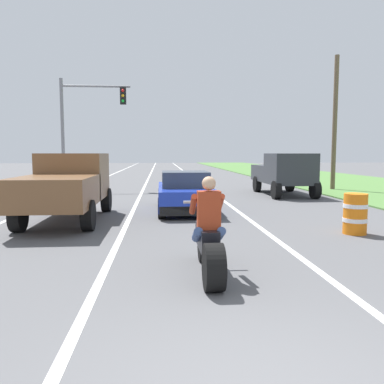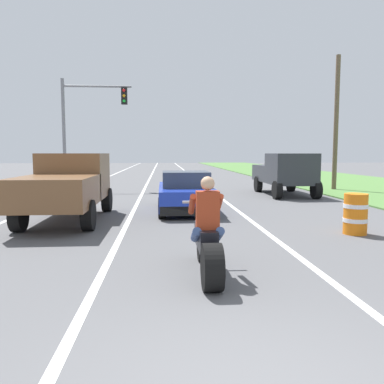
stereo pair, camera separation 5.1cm
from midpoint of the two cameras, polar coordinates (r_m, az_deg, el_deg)
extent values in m
cube|color=white|center=(23.18, -15.77, 0.59)|extent=(0.14, 120.00, 0.01)
cube|color=white|center=(22.87, 2.20, 0.73)|extent=(0.14, 120.00, 0.01)
cube|color=white|center=(22.74, -6.85, 0.67)|extent=(0.14, 120.00, 0.01)
cube|color=#517F3D|center=(26.05, 24.91, 0.87)|extent=(10.00, 120.00, 0.06)
cylinder|color=black|center=(5.67, 3.24, -10.99)|extent=(0.28, 0.69, 0.69)
cylinder|color=black|center=(7.17, 1.59, -7.71)|extent=(0.12, 0.63, 0.63)
cube|color=black|center=(6.40, 2.27, -6.62)|extent=(0.28, 1.10, 0.36)
cylinder|color=#B2B2B7|center=(7.01, 1.66, -4.95)|extent=(0.08, 0.36, 0.73)
cylinder|color=#A5A5AA|center=(6.93, 1.69, -1.48)|extent=(0.70, 0.05, 0.05)
cube|color=#993319|center=(6.09, 2.54, -2.66)|extent=(0.36, 0.24, 0.60)
sphere|color=tan|center=(6.04, 2.56, 1.28)|extent=(0.22, 0.22, 0.22)
cylinder|color=#384C7A|center=(6.17, 0.82, -6.32)|extent=(0.14, 0.47, 0.32)
cylinder|color=#993319|center=(6.36, 0.25, -1.85)|extent=(0.10, 0.51, 0.40)
cylinder|color=#384C7A|center=(6.21, 4.15, -6.25)|extent=(0.14, 0.47, 0.32)
cylinder|color=#993319|center=(6.41, 4.17, -1.81)|extent=(0.10, 0.51, 0.40)
cube|color=#1E38B2|center=(13.46, -0.90, -0.49)|extent=(1.80, 4.30, 0.64)
cube|color=#333D4C|center=(13.21, -0.85, 1.92)|extent=(1.56, 1.70, 0.52)
cube|color=black|center=(11.46, -0.27, -2.78)|extent=(1.76, 0.20, 0.28)
cylinder|color=black|center=(15.05, -4.31, -0.65)|extent=(0.24, 0.64, 0.64)
cylinder|color=black|center=(15.13, 1.76, -0.60)|extent=(0.24, 0.64, 0.64)
cylinder|color=black|center=(11.87, -4.29, -2.34)|extent=(0.24, 0.64, 0.64)
cylinder|color=black|center=(11.98, 3.40, -2.27)|extent=(0.24, 0.64, 0.64)
cube|color=brown|center=(12.83, -16.74, 2.34)|extent=(1.90, 2.10, 1.40)
cube|color=#333D4C|center=(13.16, -16.47, 4.10)|extent=(1.67, 0.29, 0.57)
cube|color=brown|center=(10.67, -19.26, 0.02)|extent=(1.90, 2.70, 0.80)
cylinder|color=black|center=(13.89, -19.44, -1.15)|extent=(0.28, 0.80, 0.80)
cylinder|color=black|center=(13.54, -12.32, -1.13)|extent=(0.28, 0.80, 0.80)
cylinder|color=black|center=(10.72, -24.08, -3.26)|extent=(0.28, 0.80, 0.80)
cylinder|color=black|center=(10.26, -14.88, -3.33)|extent=(0.28, 0.80, 0.80)
cube|color=#2D3035|center=(18.12, 14.48, 3.30)|extent=(1.90, 2.10, 1.40)
cube|color=#333D4C|center=(17.78, 14.87, 4.49)|extent=(1.67, 0.29, 0.57)
cube|color=#2D3035|center=(20.27, 12.40, 2.73)|extent=(1.90, 2.70, 0.80)
cylinder|color=black|center=(17.73, 17.90, 0.31)|extent=(0.28, 0.80, 0.80)
cylinder|color=black|center=(17.15, 12.51, 0.28)|extent=(0.28, 0.80, 0.80)
cylinder|color=black|center=(20.86, 14.42, 1.17)|extent=(0.28, 0.80, 0.80)
cylinder|color=black|center=(20.37, 9.78, 1.16)|extent=(0.28, 0.80, 0.80)
cylinder|color=gray|center=(22.38, -18.27, 8.02)|extent=(0.18, 0.18, 6.00)
cylinder|color=gray|center=(22.29, -13.73, 14.88)|extent=(3.68, 0.12, 0.12)
cube|color=black|center=(22.03, -9.88, 13.75)|extent=(0.32, 0.24, 0.90)
sphere|color=red|center=(21.94, -9.93, 14.53)|extent=(0.16, 0.16, 0.16)
sphere|color=orange|center=(21.90, -9.92, 13.80)|extent=(0.16, 0.16, 0.16)
sphere|color=green|center=(21.86, -9.90, 13.08)|extent=(0.16, 0.16, 0.16)
cylinder|color=brown|center=(22.30, 20.52, 9.42)|extent=(0.24, 0.24, 7.13)
cylinder|color=orange|center=(10.32, 23.06, -2.99)|extent=(0.56, 0.56, 1.00)
cylinder|color=white|center=(10.29, 23.10, -1.89)|extent=(0.58, 0.58, 0.10)
cylinder|color=white|center=(10.34, 23.03, -3.81)|extent=(0.58, 0.58, 0.10)
camera|label=1|loc=(0.03, -89.85, 0.01)|focal=36.21mm
camera|label=2|loc=(0.03, 90.15, -0.01)|focal=36.21mm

